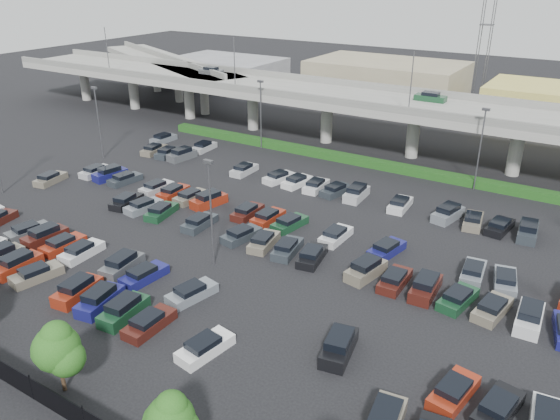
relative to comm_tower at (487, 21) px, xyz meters
The scene contains 10 objects.
ground 75.73m from the comm_tower, 93.09° to the right, with size 280.00×280.00×0.00m, color black.
overpass 43.08m from the comm_tower, 95.68° to the right, with size 150.00×13.00×15.80m.
on_ramp 64.67m from the comm_tower, 151.11° to the right, with size 50.93×30.13×8.80m.
hedge 51.42m from the comm_tower, 94.67° to the right, with size 66.00×1.60×1.10m, color #134115.
fence 103.13m from the comm_tower, 92.28° to the right, with size 70.00×0.10×2.00m.
tree_row 101.30m from the comm_tower, 91.88° to the right, with size 65.07×3.66×5.94m.
parked_cars 79.12m from the comm_tower, 93.57° to the right, with size 63.11×41.58×1.67m.
light_poles 73.06m from the comm_tower, 96.44° to the right, with size 66.90×48.38×10.30m.
distant_buildings 18.96m from the comm_tower, 55.50° to the right, with size 138.00×24.00×9.00m.
comm_tower is the anchor object (origin of this frame).
Camera 1 is at (28.90, -42.63, 25.69)m, focal length 35.00 mm.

